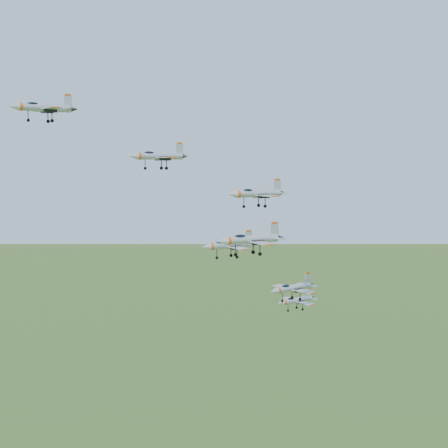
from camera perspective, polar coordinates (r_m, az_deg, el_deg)
jet_lead at (r=114.74m, az=-16.21°, el=10.19°), size 12.26×10.10×3.28m
jet_left_high at (r=115.81m, az=-6.05°, el=6.21°), size 12.04×9.87×3.23m
jet_right_high at (r=100.44m, az=2.99°, el=2.81°), size 10.95×9.01×2.93m
jet_left_low at (r=124.41m, az=0.45°, el=-1.93°), size 12.75×10.46×3.42m
jet_right_low at (r=110.20m, az=2.41°, el=-1.41°), size 13.68×11.33×3.66m
jet_trail at (r=127.98m, az=6.24°, el=-5.82°), size 12.65×10.57×3.38m
jet_extra at (r=147.41m, az=6.62°, el=-6.93°), size 11.58×9.58×3.10m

